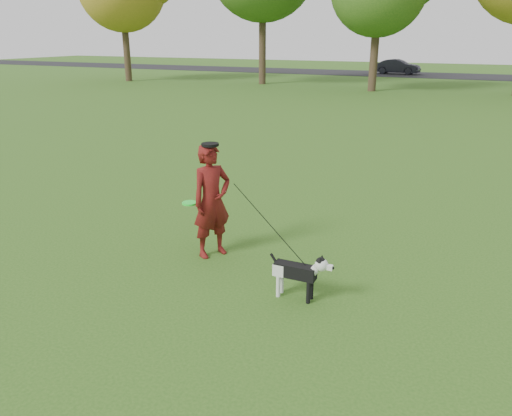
% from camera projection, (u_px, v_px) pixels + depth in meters
% --- Properties ---
extents(ground, '(120.00, 120.00, 0.00)m').
position_uv_depth(ground, '(264.00, 278.00, 7.12)').
color(ground, '#285116').
rests_on(ground, ground).
extents(road, '(120.00, 7.00, 0.02)m').
position_uv_depth(road, '(457.00, 76.00, 41.46)').
color(road, black).
rests_on(road, ground).
extents(man, '(0.69, 0.77, 1.77)m').
position_uv_depth(man, '(212.00, 201.00, 7.60)').
color(man, '#540C10').
rests_on(man, ground).
extents(dog, '(0.88, 0.18, 0.67)m').
position_uv_depth(dog, '(300.00, 271.00, 6.43)').
color(dog, black).
rests_on(dog, ground).
extents(car_mid, '(3.87, 1.64, 1.24)m').
position_uv_depth(car_mid, '(398.00, 67.00, 43.19)').
color(car_mid, black).
rests_on(car_mid, road).
extents(man_held_items, '(2.28, 0.89, 1.34)m').
position_uv_depth(man_held_items, '(269.00, 224.00, 6.82)').
color(man_held_items, '#20FF32').
rests_on(man_held_items, ground).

